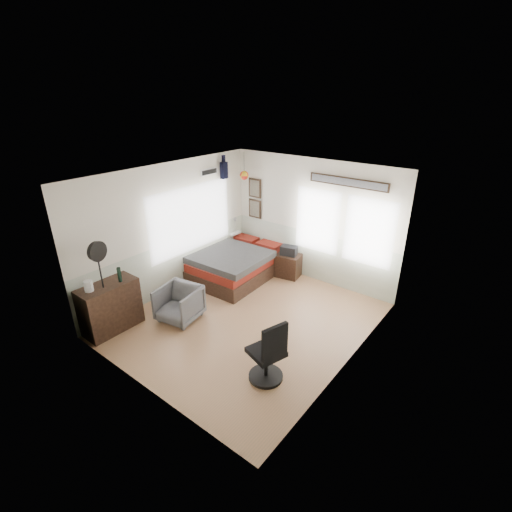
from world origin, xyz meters
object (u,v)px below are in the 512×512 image
object	(u,v)px
bed	(237,264)
dresser	(110,307)
nightstand	(288,265)
armchair	(179,304)
task_chair	(268,357)

from	to	relation	value
bed	dresser	size ratio (longest dim) A/B	2.08
nightstand	bed	bearing A→B (deg)	-150.19
dresser	armchair	distance (m)	1.19
dresser	nightstand	distance (m)	3.92
task_chair	bed	bearing A→B (deg)	155.92
bed	armchair	distance (m)	1.99
nightstand	dresser	bearing A→B (deg)	-120.58
nightstand	task_chair	distance (m)	3.44
armchair	nightstand	bearing A→B (deg)	66.94
armchair	nightstand	size ratio (longest dim) A/B	1.37
bed	dresser	xyz separation A→B (m)	(-0.44, -2.91, 0.13)
bed	task_chair	distance (m)	3.40
armchair	nightstand	world-z (taller)	armchair
dresser	nightstand	xyz separation A→B (m)	(1.34, 3.68, -0.18)
armchair	task_chair	world-z (taller)	task_chair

